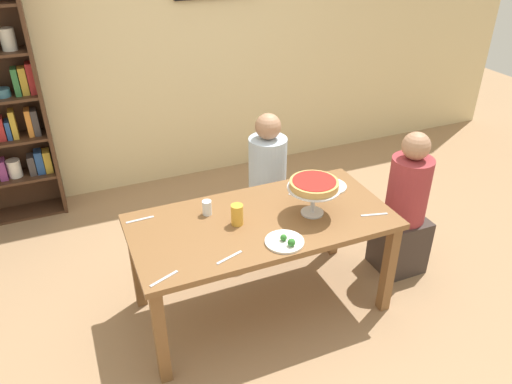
# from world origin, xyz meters

# --- Properties ---
(ground_plane) EXTENTS (12.00, 12.00, 0.00)m
(ground_plane) POSITION_xyz_m (0.00, 0.00, 0.00)
(ground_plane) COLOR #9E7A56
(rear_partition) EXTENTS (8.00, 0.12, 2.80)m
(rear_partition) POSITION_xyz_m (0.00, 2.20, 1.40)
(rear_partition) COLOR beige
(rear_partition) RESTS_ON ground_plane
(dining_table) EXTENTS (1.70, 0.83, 0.74)m
(dining_table) POSITION_xyz_m (0.00, 0.00, 0.65)
(dining_table) COLOR brown
(dining_table) RESTS_ON ground_plane
(diner_head_east) EXTENTS (0.34, 0.34, 1.15)m
(diner_head_east) POSITION_xyz_m (1.16, 0.00, 0.49)
(diner_head_east) COLOR #382D28
(diner_head_east) RESTS_ON ground_plane
(diner_far_right) EXTENTS (0.34, 0.34, 1.15)m
(diner_far_right) POSITION_xyz_m (0.36, 0.72, 0.49)
(diner_far_right) COLOR #382D28
(diner_far_right) RESTS_ON ground_plane
(deep_dish_pizza_stand) EXTENTS (0.34, 0.34, 0.25)m
(deep_dish_pizza_stand) POSITION_xyz_m (0.33, -0.06, 0.94)
(deep_dish_pizza_stand) COLOR silver
(deep_dish_pizza_stand) RESTS_ON dining_table
(salad_plate_near_diner) EXTENTS (0.24, 0.24, 0.06)m
(salad_plate_near_diner) POSITION_xyz_m (0.02, -0.29, 0.75)
(salad_plate_near_diner) COLOR white
(salad_plate_near_diner) RESTS_ON dining_table
(salad_plate_far_diner) EXTENTS (0.25, 0.25, 0.06)m
(salad_plate_far_diner) POSITION_xyz_m (0.61, 0.20, 0.76)
(salad_plate_far_diner) COLOR white
(salad_plate_far_diner) RESTS_ON dining_table
(beer_glass_amber_tall) EXTENTS (0.08, 0.08, 0.14)m
(beer_glass_amber_tall) POSITION_xyz_m (-0.17, 0.01, 0.81)
(beer_glass_amber_tall) COLOR gold
(beer_glass_amber_tall) RESTS_ON dining_table
(water_glass_clear_near) EXTENTS (0.06, 0.06, 0.10)m
(water_glass_clear_near) POSITION_xyz_m (-0.31, 0.20, 0.79)
(water_glass_clear_near) COLOR white
(water_glass_clear_near) RESTS_ON dining_table
(cutlery_fork_near) EXTENTS (0.17, 0.08, 0.00)m
(cutlery_fork_near) POSITION_xyz_m (-0.72, -0.33, 0.74)
(cutlery_fork_near) COLOR silver
(cutlery_fork_near) RESTS_ON dining_table
(cutlery_knife_near) EXTENTS (0.18, 0.02, 0.00)m
(cutlery_knife_near) POSITION_xyz_m (-0.73, 0.30, 0.74)
(cutlery_knife_near) COLOR silver
(cutlery_knife_near) RESTS_ON dining_table
(cutlery_fork_far) EXTENTS (0.17, 0.08, 0.00)m
(cutlery_fork_far) POSITION_xyz_m (0.38, 0.24, 0.74)
(cutlery_fork_far) COLOR silver
(cutlery_fork_far) RESTS_ON dining_table
(cutlery_knife_far) EXTENTS (0.18, 0.07, 0.00)m
(cutlery_knife_far) POSITION_xyz_m (-0.33, -0.30, 0.74)
(cutlery_knife_far) COLOR silver
(cutlery_knife_far) RESTS_ON dining_table
(cutlery_spare_fork) EXTENTS (0.18, 0.06, 0.00)m
(cutlery_spare_fork) POSITION_xyz_m (0.70, -0.24, 0.74)
(cutlery_spare_fork) COLOR silver
(cutlery_spare_fork) RESTS_ON dining_table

